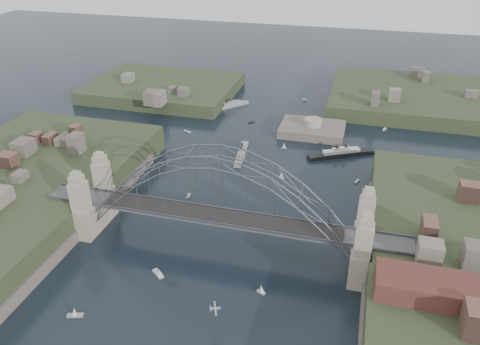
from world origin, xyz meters
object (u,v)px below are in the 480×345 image
(ocean_liner, at_px, (341,153))
(wharf_shed, at_px, (433,289))
(naval_cruiser_near, at_px, (241,153))
(naval_cruiser_far, at_px, (232,105))
(fort_island, at_px, (312,134))
(bridge, at_px, (218,201))

(ocean_liner, bearing_deg, wharf_shed, -73.20)
(naval_cruiser_near, relative_size, ocean_liner, 0.83)
(wharf_shed, distance_m, naval_cruiser_near, 79.97)
(wharf_shed, height_order, naval_cruiser_near, wharf_shed)
(naval_cruiser_far, bearing_deg, ocean_liner, -35.70)
(fort_island, xyz_separation_m, naval_cruiser_near, (-19.36, -23.39, 1.13))
(ocean_liner, bearing_deg, bridge, -112.94)
(bridge, xyz_separation_m, fort_island, (12.00, 70.00, -12.66))
(wharf_shed, bearing_deg, ocean_liner, 106.80)
(fort_island, relative_size, wharf_shed, 1.10)
(bridge, relative_size, wharf_shed, 4.20)
(bridge, distance_m, naval_cruiser_far, 91.11)
(wharf_shed, distance_m, ocean_liner, 72.51)
(fort_island, bearing_deg, naval_cruiser_far, 152.89)
(wharf_shed, bearing_deg, bridge, 162.35)
(naval_cruiser_far, distance_m, ocean_liner, 56.08)
(bridge, xyz_separation_m, naval_cruiser_far, (-22.33, 87.58, -11.55))
(naval_cruiser_far, height_order, ocean_liner, ocean_liner)
(naval_cruiser_near, relative_size, naval_cruiser_far, 1.39)
(fort_island, distance_m, naval_cruiser_near, 30.38)
(ocean_liner, bearing_deg, fort_island, 126.52)
(bridge, height_order, naval_cruiser_far, bridge)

